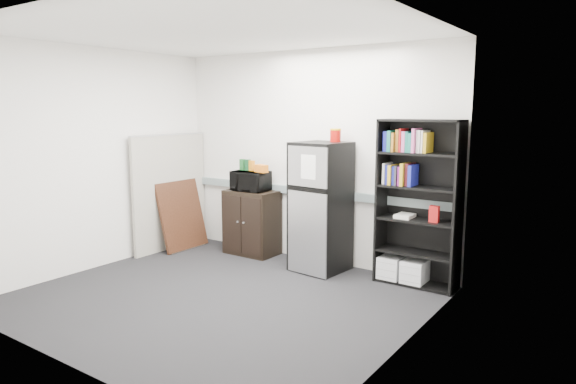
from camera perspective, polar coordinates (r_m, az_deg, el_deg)
The scene contains 18 objects.
floor at distance 5.55m, azimuth -7.50°, elevation -11.55°, with size 4.00×4.00×0.00m, color black.
wall_back at distance 6.61m, azimuth 2.49°, elevation 3.91°, with size 4.00×0.02×2.70m, color white.
wall_right at distance 4.16m, azimuth 13.01°, elevation 0.58°, with size 0.02×3.50×2.70m, color white.
wall_left at distance 6.73m, azimuth -20.50°, elevation 3.44°, with size 0.02×3.50×2.70m, color white.
ceiling at distance 5.24m, azimuth -8.14°, elevation 17.25°, with size 4.00×3.50×0.02m, color white.
electrical_raceway at distance 6.65m, azimuth 2.32°, elevation 0.03°, with size 3.92×0.05×0.10m, color gray.
wall_note at distance 6.79m, azimuth -0.04°, elevation 5.75°, with size 0.14×0.00×0.10m, color white.
bookshelf at distance 5.83m, azimuth 14.11°, elevation -0.81°, with size 0.90×0.34×1.85m.
cubicle_partition at distance 7.39m, azimuth -12.96°, elevation 0.04°, with size 0.06×1.30×1.62m.
cabinet at distance 7.00m, azimuth -4.06°, elevation -3.38°, with size 0.70×0.47×0.87m.
microwave at distance 6.89m, azimuth -4.19°, elevation 1.22°, with size 0.48×0.32×0.27m, color black.
snack_box_a at distance 6.99m, azimuth -5.08°, elevation 3.05°, with size 0.07×0.05×0.15m, color #175022.
snack_box_b at distance 6.94m, azimuth -4.49°, elevation 3.00°, with size 0.07×0.05×0.15m, color #0B3318.
snack_box_c at distance 6.89m, azimuth -4.04°, elevation 2.93°, with size 0.07×0.05×0.14m, color orange.
snack_bag at distance 6.73m, azimuth -3.00°, elevation 2.62°, with size 0.18×0.10×0.10m, color orange.
refrigerator at distance 6.23m, azimuth 3.61°, elevation -1.67°, with size 0.64×0.67×1.57m.
coffee_can at distance 6.18m, azimuth 5.30°, elevation 6.40°, with size 0.13×0.13×0.18m.
framed_poster at distance 7.41m, azimuth -11.71°, elevation -2.45°, with size 0.28×0.76×0.96m.
Camera 1 is at (3.51, -3.82, 1.95)m, focal length 32.00 mm.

